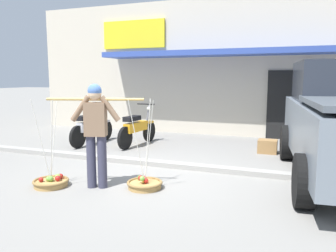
{
  "coord_description": "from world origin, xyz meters",
  "views": [
    {
      "loc": [
        2.5,
        -5.57,
        1.79
      ],
      "look_at": [
        0.14,
        0.6,
        0.85
      ],
      "focal_mm": 36.37,
      "sensor_mm": 36.0,
      "label": 1
    }
  ],
  "objects_px": {
    "motorcycle_second_in_row": "(137,129)",
    "motorcycle_nearest_shop": "(91,128)",
    "fruit_basket_left_side": "(145,183)",
    "wooden_crate": "(267,146)",
    "fruit_basket_right_side": "(51,182)",
    "fruit_vendor": "(96,129)"
  },
  "relations": [
    {
      "from": "motorcycle_second_in_row",
      "to": "motorcycle_nearest_shop",
      "type": "bearing_deg",
      "value": -167.63
    },
    {
      "from": "fruit_basket_left_side",
      "to": "wooden_crate",
      "type": "height_order",
      "value": "fruit_basket_left_side"
    },
    {
      "from": "fruit_basket_right_side",
      "to": "motorcycle_second_in_row",
      "type": "bearing_deg",
      "value": 92.84
    },
    {
      "from": "fruit_vendor",
      "to": "motorcycle_second_in_row",
      "type": "height_order",
      "value": "fruit_vendor"
    },
    {
      "from": "motorcycle_nearest_shop",
      "to": "wooden_crate",
      "type": "relative_size",
      "value": 4.14
    },
    {
      "from": "motorcycle_second_in_row",
      "to": "fruit_vendor",
      "type": "bearing_deg",
      "value": -74.72
    },
    {
      "from": "fruit_basket_right_side",
      "to": "wooden_crate",
      "type": "xyz_separation_m",
      "value": [
        3.14,
        3.9,
        0.08
      ]
    },
    {
      "from": "fruit_vendor",
      "to": "fruit_basket_right_side",
      "type": "distance_m",
      "value": 1.19
    },
    {
      "from": "fruit_vendor",
      "to": "motorcycle_second_in_row",
      "type": "xyz_separation_m",
      "value": [
        -0.92,
        3.38,
        -0.52
      ]
    },
    {
      "from": "fruit_vendor",
      "to": "fruit_basket_left_side",
      "type": "xyz_separation_m",
      "value": [
        0.75,
        0.24,
        -0.9
      ]
    },
    {
      "from": "fruit_basket_left_side",
      "to": "wooden_crate",
      "type": "distance_m",
      "value": 3.81
    },
    {
      "from": "wooden_crate",
      "to": "motorcycle_second_in_row",
      "type": "bearing_deg",
      "value": -175.05
    },
    {
      "from": "fruit_vendor",
      "to": "wooden_crate",
      "type": "relative_size",
      "value": 3.85
    },
    {
      "from": "motorcycle_second_in_row",
      "to": "wooden_crate",
      "type": "bearing_deg",
      "value": 4.95
    },
    {
      "from": "fruit_vendor",
      "to": "wooden_crate",
      "type": "height_order",
      "value": "fruit_vendor"
    },
    {
      "from": "fruit_basket_right_side",
      "to": "motorcycle_second_in_row",
      "type": "distance_m",
      "value": 3.64
    },
    {
      "from": "fruit_basket_right_side",
      "to": "wooden_crate",
      "type": "bearing_deg",
      "value": 51.19
    },
    {
      "from": "fruit_basket_right_side",
      "to": "motorcycle_nearest_shop",
      "type": "xyz_separation_m",
      "value": [
        -1.42,
        3.34,
        0.37
      ]
    },
    {
      "from": "motorcycle_second_in_row",
      "to": "wooden_crate",
      "type": "relative_size",
      "value": 4.14
    },
    {
      "from": "fruit_basket_left_side",
      "to": "motorcycle_second_in_row",
      "type": "distance_m",
      "value": 3.58
    },
    {
      "from": "fruit_basket_left_side",
      "to": "motorcycle_second_in_row",
      "type": "xyz_separation_m",
      "value": [
        -1.67,
        3.15,
        0.37
      ]
    },
    {
      "from": "wooden_crate",
      "to": "fruit_basket_left_side",
      "type": "bearing_deg",
      "value": -115.62
    }
  ]
}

